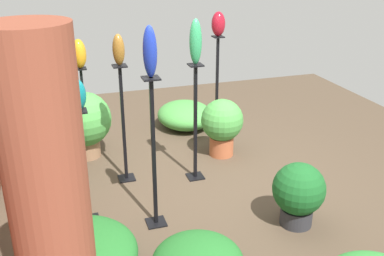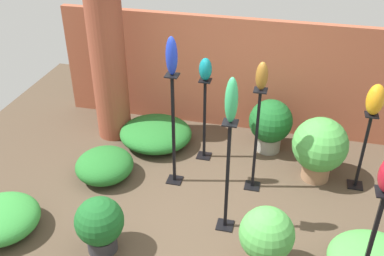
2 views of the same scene
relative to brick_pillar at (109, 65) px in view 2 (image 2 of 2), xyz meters
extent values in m
plane|color=#4C3D2D|center=(1.79, -1.68, -1.16)|extent=(8.00, 8.00, 0.00)
cube|color=#9E5138|center=(1.79, 0.69, -0.26)|extent=(5.60, 0.12, 1.79)
cylinder|color=brown|center=(0.00, 0.00, 0.00)|extent=(0.52, 0.52, 2.31)
cube|color=black|center=(1.51, -0.31, -1.15)|extent=(0.20, 0.20, 0.01)
cube|color=black|center=(1.51, -0.31, -0.54)|extent=(0.04, 0.04, 1.24)
cube|color=black|center=(1.51, -0.31, 0.07)|extent=(0.16, 0.16, 0.02)
cube|color=black|center=(2.07, -1.66, -1.15)|extent=(0.20, 0.20, 0.01)
cube|color=black|center=(2.07, -1.66, -0.44)|extent=(0.04, 0.04, 1.44)
cube|color=black|center=(2.07, -1.66, 0.28)|extent=(0.16, 0.16, 0.02)
cube|color=black|center=(3.49, -2.48, -0.43)|extent=(0.04, 0.04, 1.45)
cube|color=black|center=(2.29, -0.84, -1.15)|extent=(0.20, 0.20, 0.01)
cube|color=black|center=(2.29, -0.84, -0.44)|extent=(0.04, 0.04, 1.44)
cube|color=black|center=(2.29, -0.84, 0.28)|extent=(0.16, 0.16, 0.02)
cube|color=black|center=(3.63, -0.50, -1.15)|extent=(0.20, 0.20, 0.01)
cube|color=black|center=(3.63, -0.50, -0.61)|extent=(0.04, 0.04, 1.10)
cube|color=black|center=(3.63, -0.50, -0.07)|extent=(0.16, 0.16, 0.02)
cube|color=black|center=(1.25, -0.97, -1.15)|extent=(0.20, 0.20, 0.01)
cube|color=black|center=(1.25, -0.97, -0.37)|extent=(0.04, 0.04, 1.57)
cube|color=black|center=(1.25, -0.97, 0.41)|extent=(0.16, 0.16, 0.02)
ellipsoid|color=#0F727A|center=(1.51, -0.31, 0.23)|extent=(0.17, 0.17, 0.31)
ellipsoid|color=#2D9356|center=(2.07, -1.66, 0.54)|extent=(0.13, 0.14, 0.51)
ellipsoid|color=brown|center=(2.29, -0.84, 0.46)|extent=(0.14, 0.13, 0.35)
ellipsoid|color=orange|center=(3.63, -0.50, 0.14)|extent=(0.22, 0.20, 0.41)
ellipsoid|color=#192D9E|center=(1.25, -0.97, 0.65)|extent=(0.14, 0.13, 0.47)
cylinder|color=#936B4C|center=(3.10, -0.44, -1.04)|extent=(0.37, 0.37, 0.23)
sphere|color=#479942|center=(3.10, -0.44, -0.62)|extent=(0.73, 0.73, 0.73)
cylinder|color=#2D2D33|center=(0.80, -2.35, -1.06)|extent=(0.33, 0.33, 0.19)
sphere|color=#195923|center=(0.80, -2.35, -0.74)|extent=(0.54, 0.54, 0.54)
cylinder|color=gray|center=(2.41, 0.10, -1.05)|extent=(0.35, 0.35, 0.22)
sphere|color=#195923|center=(2.41, 0.10, -0.66)|extent=(0.63, 0.63, 0.63)
sphere|color=#479942|center=(2.58, -2.21, -0.65)|extent=(0.57, 0.57, 0.57)
ellipsoid|color=#338C38|center=(-0.44, -2.36, -0.97)|extent=(0.88, 0.87, 0.37)
ellipsoid|color=#236B28|center=(0.73, -0.16, -0.97)|extent=(1.09, 1.02, 0.37)
ellipsoid|color=#236B28|center=(0.30, -1.11, -0.97)|extent=(0.78, 0.80, 0.38)
camera|label=1|loc=(-2.62, -0.11, 1.55)|focal=42.00mm
camera|label=2|loc=(2.63, -5.62, 2.64)|focal=42.00mm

